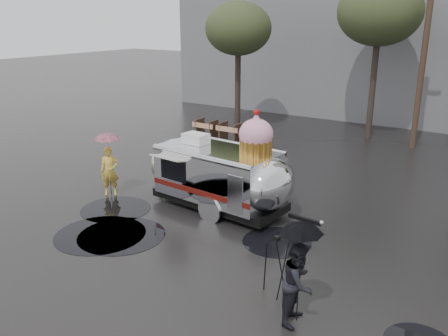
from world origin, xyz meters
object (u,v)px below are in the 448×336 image
Objects in this scene: person_left at (110,171)px; tripod at (276,260)px; airstream_trailer at (221,173)px; person_right at (298,283)px.

tripod is at bearing -58.87° from person_left.
airstream_trailer is 4.23m from person_left.
airstream_trailer is 5.29m from tripod.
person_left is 1.21× the size of tripod.
tripod is (-0.88, 0.69, -0.05)m from person_right.
airstream_trailer reaches higher than person_right.
person_right is at bearing -14.59° from tripod.
person_right is at bearing -61.34° from person_left.
person_right is (4.78, -4.24, -0.36)m from airstream_trailer.
airstream_trailer is 3.69× the size of person_right.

